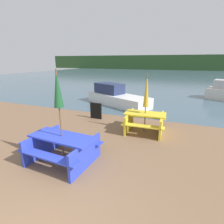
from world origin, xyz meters
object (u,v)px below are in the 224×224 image
at_px(picnic_table_blue, 63,146).
at_px(boat, 116,97).
at_px(umbrella_gold, 147,91).
at_px(picnic_table_yellow, 145,121).
at_px(signboard, 96,111).
at_px(umbrella_darkgreen, 58,90).

height_order(picnic_table_blue, boat, boat).
bearing_deg(umbrella_gold, picnic_table_blue, -119.82).
relative_size(picnic_table_blue, picnic_table_yellow, 1.16).
distance_m(boat, signboard, 2.94).
height_order(picnic_table_yellow, umbrella_gold, umbrella_gold).
height_order(umbrella_gold, signboard, umbrella_gold).
distance_m(picnic_table_blue, signboard, 3.66).
distance_m(picnic_table_yellow, boat, 4.46).
xyz_separation_m(umbrella_gold, signboard, (-2.43, 0.72, -1.21)).
xyz_separation_m(picnic_table_yellow, signboard, (-2.43, 0.72, -0.06)).
bearing_deg(umbrella_darkgreen, umbrella_gold, 60.18).
height_order(umbrella_darkgreen, boat, umbrella_darkgreen).
distance_m(picnic_table_yellow, umbrella_darkgreen, 3.61).
relative_size(picnic_table_yellow, umbrella_gold, 0.71).
xyz_separation_m(picnic_table_yellow, umbrella_gold, (-0.00, -0.00, 1.14)).
bearing_deg(signboard, picnic_table_blue, -77.39).
bearing_deg(picnic_table_yellow, picnic_table_blue, -119.82).
bearing_deg(umbrella_gold, picnic_table_yellow, 82.87).
height_order(picnic_table_yellow, signboard, signboard).
bearing_deg(umbrella_darkgreen, picnic_table_yellow, 60.18).
distance_m(umbrella_gold, umbrella_darkgreen, 3.30).
bearing_deg(picnic_table_blue, umbrella_darkgreen, 104.04).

